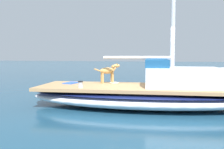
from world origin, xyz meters
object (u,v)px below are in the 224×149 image
object	(u,v)px
sailboat_main	(142,96)
mooring_buoy	(211,85)
deck_towel	(71,83)
coiled_rope	(114,83)
dog_tan	(109,71)
deck_winch	(81,85)

from	to	relation	value
sailboat_main	mooring_buoy	distance (m)	5.22
sailboat_main	mooring_buoy	world-z (taller)	sailboat_main
sailboat_main	deck_towel	bearing A→B (deg)	-93.44
coiled_rope	deck_towel	distance (m)	1.50
dog_tan	deck_towel	size ratio (longest dim) A/B	1.48
dog_tan	coiled_rope	world-z (taller)	dog_tan
sailboat_main	coiled_rope	distance (m)	1.19
sailboat_main	deck_towel	distance (m)	2.53
dog_tan	deck_winch	distance (m)	1.48
coiled_rope	mooring_buoy	xyz separation A→B (m)	(-3.98, 3.75, -0.46)
sailboat_main	coiled_rope	xyz separation A→B (m)	(-0.47, -1.04, 0.35)
deck_winch	deck_towel	xyz separation A→B (m)	(-1.03, -0.76, -0.08)
dog_tan	deck_winch	world-z (taller)	dog_tan
deck_winch	deck_towel	distance (m)	1.28
sailboat_main	mooring_buoy	bearing A→B (deg)	148.75
dog_tan	sailboat_main	bearing A→B (deg)	68.89
sailboat_main	coiled_rope	bearing A→B (deg)	-114.49
coiled_rope	dog_tan	bearing A→B (deg)	-92.03
mooring_buoy	deck_towel	bearing A→B (deg)	-50.43
deck_towel	mooring_buoy	xyz separation A→B (m)	(-4.31, 5.21, -0.46)
deck_towel	mooring_buoy	bearing A→B (deg)	129.57
coiled_rope	mooring_buoy	world-z (taller)	coiled_rope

